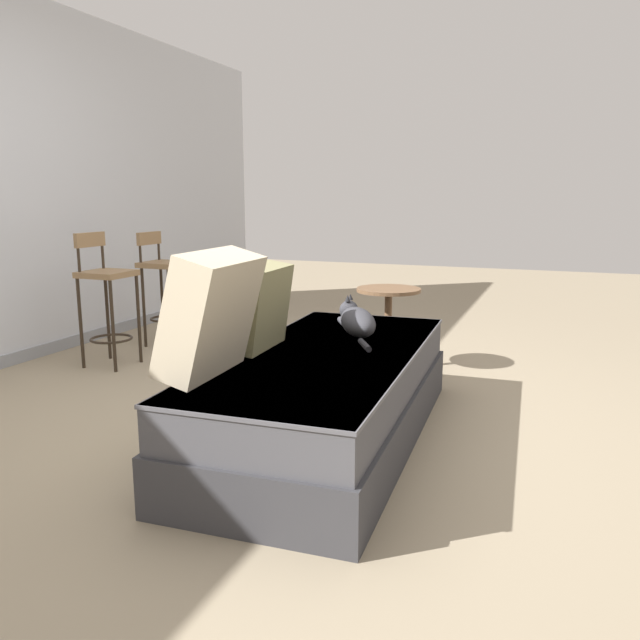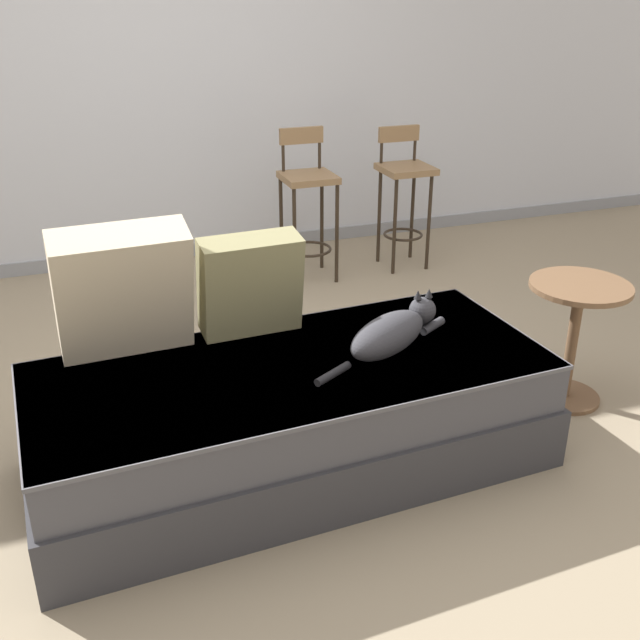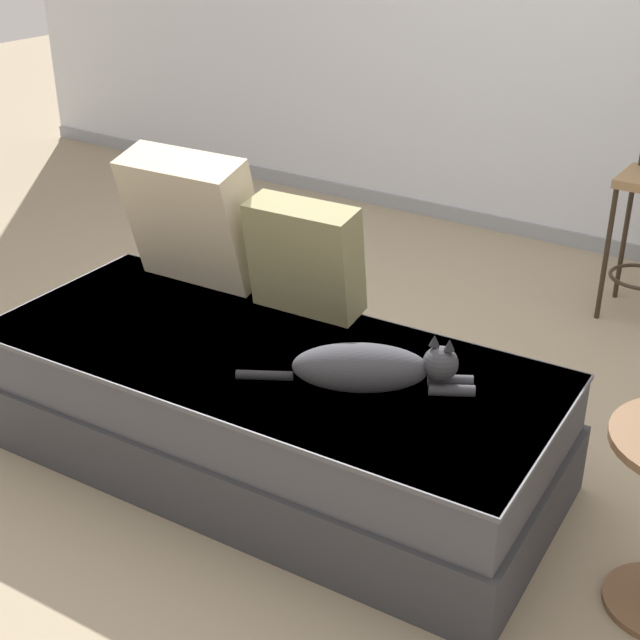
{
  "view_description": "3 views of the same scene",
  "coord_description": "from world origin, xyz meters",
  "px_view_note": "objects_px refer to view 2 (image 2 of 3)",
  "views": [
    {
      "loc": [
        -2.75,
        -1.45,
        1.19
      ],
      "look_at": [
        0.15,
        -0.3,
        0.57
      ],
      "focal_mm": 35.0,
      "sensor_mm": 36.0,
      "label": 1
    },
    {
      "loc": [
        -0.74,
        -2.79,
        1.78
      ],
      "look_at": [
        0.15,
        -0.3,
        0.57
      ],
      "focal_mm": 42.0,
      "sensor_mm": 36.0,
      "label": 2
    },
    {
      "loc": [
        1.6,
        -2.46,
        1.88
      ],
      "look_at": [
        0.15,
        -0.3,
        0.57
      ],
      "focal_mm": 50.0,
      "sensor_mm": 36.0,
      "label": 3
    }
  ],
  "objects_px": {
    "couch": "(292,415)",
    "cat": "(392,332)",
    "throw_pillow_corner": "(123,291)",
    "side_table": "(575,326)",
    "bar_stool_near_window": "(308,197)",
    "throw_pillow_middle": "(250,285)",
    "bar_stool_by_doorway": "(404,185)"
  },
  "relations": [
    {
      "from": "throw_pillow_middle",
      "to": "side_table",
      "type": "distance_m",
      "value": 1.46
    },
    {
      "from": "couch",
      "to": "side_table",
      "type": "relative_size",
      "value": 3.54
    },
    {
      "from": "throw_pillow_corner",
      "to": "side_table",
      "type": "xyz_separation_m",
      "value": [
        1.91,
        -0.24,
        -0.34
      ]
    },
    {
      "from": "bar_stool_by_doorway",
      "to": "side_table",
      "type": "xyz_separation_m",
      "value": [
        -0.05,
        -1.88,
        -0.18
      ]
    },
    {
      "from": "throw_pillow_corner",
      "to": "bar_stool_near_window",
      "type": "relative_size",
      "value": 0.56
    },
    {
      "from": "couch",
      "to": "cat",
      "type": "distance_m",
      "value": 0.51
    },
    {
      "from": "side_table",
      "to": "bar_stool_near_window",
      "type": "bearing_deg",
      "value": 108.07
    },
    {
      "from": "throw_pillow_middle",
      "to": "couch",
      "type": "bearing_deg",
      "value": -78.58
    },
    {
      "from": "cat",
      "to": "throw_pillow_corner",
      "type": "bearing_deg",
      "value": 162.17
    },
    {
      "from": "throw_pillow_corner",
      "to": "throw_pillow_middle",
      "type": "relative_size",
      "value": 1.25
    },
    {
      "from": "cat",
      "to": "bar_stool_near_window",
      "type": "relative_size",
      "value": 0.73
    },
    {
      "from": "side_table",
      "to": "throw_pillow_middle",
      "type": "bearing_deg",
      "value": 169.54
    },
    {
      "from": "couch",
      "to": "side_table",
      "type": "height_order",
      "value": "side_table"
    },
    {
      "from": "throw_pillow_middle",
      "to": "cat",
      "type": "bearing_deg",
      "value": -35.35
    },
    {
      "from": "side_table",
      "to": "bar_stool_by_doorway",
      "type": "bearing_deg",
      "value": 88.36
    },
    {
      "from": "couch",
      "to": "throw_pillow_corner",
      "type": "height_order",
      "value": "throw_pillow_corner"
    },
    {
      "from": "bar_stool_by_doorway",
      "to": "side_table",
      "type": "height_order",
      "value": "bar_stool_by_doorway"
    },
    {
      "from": "couch",
      "to": "bar_stool_near_window",
      "type": "relative_size",
      "value": 2.15
    },
    {
      "from": "throw_pillow_corner",
      "to": "bar_stool_by_doorway",
      "type": "bearing_deg",
      "value": 40.02
    },
    {
      "from": "throw_pillow_corner",
      "to": "throw_pillow_middle",
      "type": "bearing_deg",
      "value": 2.85
    },
    {
      "from": "bar_stool_near_window",
      "to": "bar_stool_by_doorway",
      "type": "distance_m",
      "value": 0.67
    },
    {
      "from": "bar_stool_by_doorway",
      "to": "side_table",
      "type": "bearing_deg",
      "value": -91.64
    },
    {
      "from": "throw_pillow_corner",
      "to": "throw_pillow_middle",
      "type": "distance_m",
      "value": 0.5
    },
    {
      "from": "throw_pillow_corner",
      "to": "bar_stool_near_window",
      "type": "height_order",
      "value": "throw_pillow_corner"
    },
    {
      "from": "throw_pillow_corner",
      "to": "bar_stool_near_window",
      "type": "bearing_deg",
      "value": 51.84
    },
    {
      "from": "couch",
      "to": "cat",
      "type": "height_order",
      "value": "cat"
    },
    {
      "from": "throw_pillow_corner",
      "to": "couch",
      "type": "bearing_deg",
      "value": -28.25
    },
    {
      "from": "throw_pillow_corner",
      "to": "bar_stool_near_window",
      "type": "distance_m",
      "value": 2.1
    },
    {
      "from": "cat",
      "to": "bar_stool_by_doorway",
      "type": "relative_size",
      "value": 0.75
    },
    {
      "from": "bar_stool_near_window",
      "to": "bar_stool_by_doorway",
      "type": "height_order",
      "value": "bar_stool_near_window"
    },
    {
      "from": "couch",
      "to": "throw_pillow_corner",
      "type": "bearing_deg",
      "value": 151.75
    },
    {
      "from": "couch",
      "to": "throw_pillow_middle",
      "type": "height_order",
      "value": "throw_pillow_middle"
    }
  ]
}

